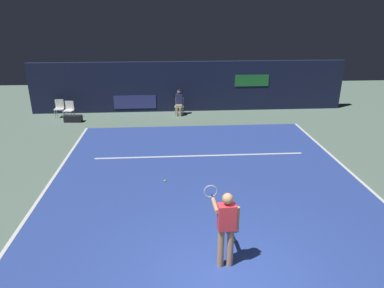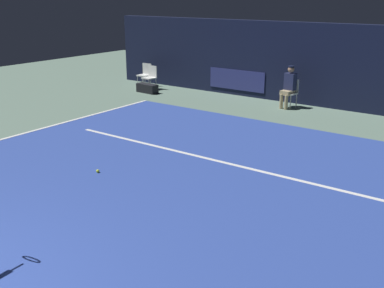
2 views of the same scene
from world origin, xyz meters
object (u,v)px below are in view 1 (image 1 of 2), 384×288
at_px(tennis_ball, 165,181).
at_px(equipment_bag, 73,119).
at_px(courtside_chair_near, 69,109).
at_px(tennis_player, 226,225).
at_px(line_judge_on_chair, 179,102).
at_px(courtside_chair_far, 59,107).

distance_m(tennis_ball, equipment_bag, 7.98).
bearing_deg(courtside_chair_near, equipment_bag, -61.23).
xyz_separation_m(tennis_player, courtside_chair_near, (-6.02, 11.03, -0.49)).
relative_size(line_judge_on_chair, equipment_bag, 1.57).
bearing_deg(courtside_chair_near, tennis_player, -61.37).
bearing_deg(tennis_player, tennis_ball, 108.24).
bearing_deg(tennis_ball, courtside_chair_far, 125.30).
bearing_deg(line_judge_on_chair, equipment_bag, -170.79).
bearing_deg(courtside_chair_far, equipment_bag, -45.51).
bearing_deg(equipment_bag, tennis_player, -57.12).
xyz_separation_m(line_judge_on_chair, courtside_chair_near, (-5.45, -0.30, -0.18)).
height_order(courtside_chair_near, equipment_bag, courtside_chair_near).
height_order(line_judge_on_chair, equipment_bag, line_judge_on_chair).
distance_m(courtside_chair_near, courtside_chair_far, 0.65).
xyz_separation_m(line_judge_on_chair, equipment_bag, (-5.16, -0.84, -0.53)).
bearing_deg(line_judge_on_chair, courtside_chair_near, -176.81).
distance_m(tennis_player, tennis_ball, 4.19).
relative_size(tennis_ball, equipment_bag, 0.08).
bearing_deg(line_judge_on_chair, courtside_chair_far, 179.70).
bearing_deg(courtside_chair_far, tennis_player, -59.93).
xyz_separation_m(tennis_player, tennis_ball, (-1.28, 3.87, -0.94)).
distance_m(line_judge_on_chair, courtside_chair_far, 6.02).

